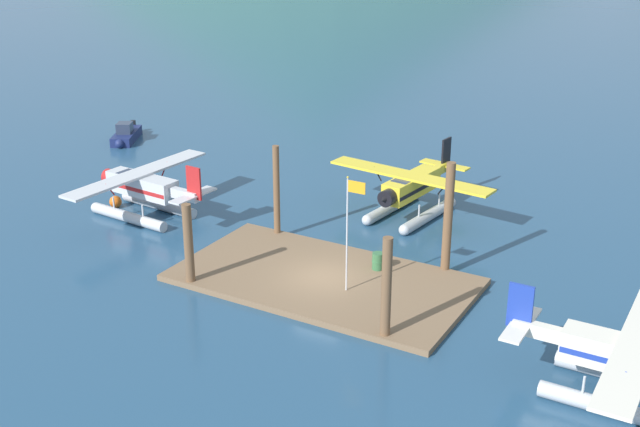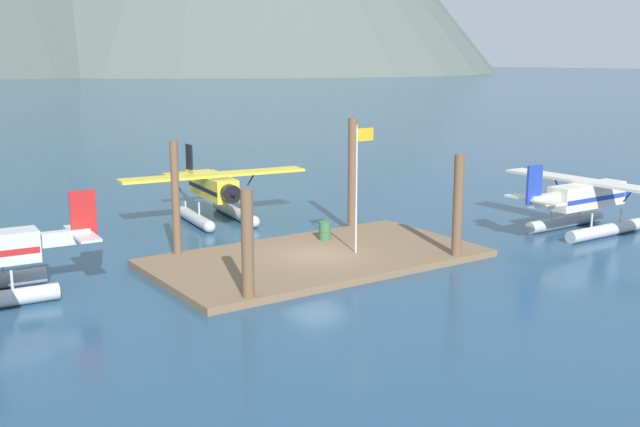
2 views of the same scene
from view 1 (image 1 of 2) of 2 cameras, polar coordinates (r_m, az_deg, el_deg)
The scene contains 13 objects.
ground_plane at distance 40.17m, azimuth 0.23°, elevation -4.87°, with size 1200.00×1200.00×0.00m, color navy.
dock_platform at distance 40.10m, azimuth 0.23°, elevation -4.68°, with size 14.55×7.92×0.30m, color brown.
piling_near_left at distance 39.40m, azimuth -9.26°, elevation -2.28°, with size 0.45×0.45×4.29m, color brown.
piling_near_right at distance 34.18m, azimuth 4.70°, elevation -5.42°, with size 0.44×0.44×4.82m, color brown.
piling_far_left at distance 44.41m, azimuth -3.09°, elevation 1.49°, with size 0.36×0.36×5.35m, color brown.
piling_far_right at distance 40.34m, azimuth 9.02°, elevation -0.43°, with size 0.45×0.45×5.92m, color brown.
flagpole at distance 37.24m, azimuth 2.11°, elevation -0.52°, with size 0.95×0.10×5.74m.
fuel_drum at distance 40.77m, azimuth 4.11°, elevation -3.36°, with size 0.62×0.62×0.88m.
mooring_buoy at distance 51.07m, azimuth -14.23°, elevation 0.81°, with size 0.75×0.75×0.75m, color orange.
seaplane_yellow_bow_centre at distance 48.08m, azimuth 6.45°, elevation 1.58°, with size 10.49×7.95×3.84m.
seaplane_silver_port_fwd at distance 48.96m, azimuth -12.44°, elevation 1.57°, with size 7.97×10.47×3.84m.
seaplane_cream_stbd_aft at distance 32.70m, azimuth 20.86°, elevation -9.90°, with size 7.98×10.40×3.84m.
boat_navy_open_west at distance 65.06m, azimuth -13.55°, elevation 5.42°, with size 3.32×4.44×1.50m.
Camera 1 is at (17.79, -31.29, 17.83)m, focal length 45.33 mm.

